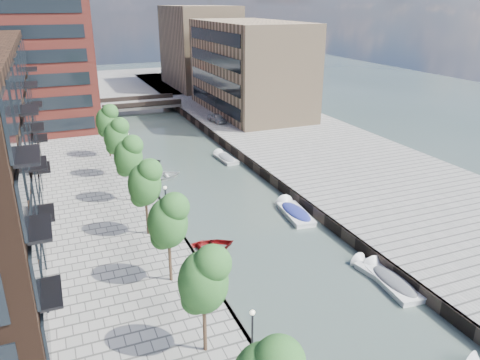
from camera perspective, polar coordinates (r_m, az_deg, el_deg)
water at (r=52.85m, az=-5.39°, el=1.14°), size 300.00×300.00×0.00m
quay_right at (r=59.06m, az=9.61°, el=3.59°), size 20.00×140.00×1.00m
quay_wall_left at (r=51.37m, az=-11.91°, el=0.77°), size 0.25×140.00×1.00m
quay_wall_right at (r=54.65m, az=0.72°, el=2.46°), size 0.25×140.00×1.00m
far_closure at (r=109.98m, az=-14.92°, el=11.22°), size 80.00×40.00×1.00m
tower at (r=72.74m, az=-25.81°, el=17.57°), size 18.00×18.00×30.00m
tan_block_near at (r=76.58m, az=1.13°, el=13.59°), size 12.00×25.00×14.00m
tan_block_far at (r=100.72m, az=-4.99°, el=15.87°), size 12.00×20.00×16.00m
bridge at (r=82.58m, az=-12.12°, el=9.02°), size 13.00×6.00×1.30m
tree_1 at (r=23.21m, az=-4.52°, el=-11.83°), size 2.50×2.50×5.95m
tree_2 at (r=29.14m, az=-8.82°, el=-4.80°), size 2.50×2.50×5.95m
tree_3 at (r=35.46m, az=-11.58°, el=-0.19°), size 2.50×2.50×5.95m
tree_4 at (r=42.00m, az=-13.48°, el=3.00°), size 2.50×2.50×5.95m
tree_5 at (r=48.66m, az=-14.88°, el=5.33°), size 2.50×2.50×5.95m
tree_6 at (r=55.41m, az=-15.94°, el=7.09°), size 2.50×2.50×5.95m
lamp_0 at (r=22.38m, az=1.50°, el=-18.90°), size 0.24×0.24×4.12m
lamp_1 at (r=35.47m, az=-8.99°, el=-3.15°), size 0.24×0.24×4.12m
lamp_2 at (r=50.27m, az=-13.39°, el=3.82°), size 0.24×0.24×4.12m
sloop_2 at (r=36.12m, az=-4.15°, el=-8.71°), size 5.05×3.81×0.99m
sloop_3 at (r=51.06m, az=-9.67°, el=0.20°), size 4.83×3.67×0.94m
sloop_4 at (r=55.37m, az=-11.93°, el=1.70°), size 4.97×3.72×0.98m
motorboat_1 at (r=33.87m, az=17.82°, el=-11.58°), size 2.14×5.07×1.64m
motorboat_2 at (r=34.65m, az=16.27°, el=-10.82°), size 2.25×4.67×1.49m
motorboat_3 at (r=42.15m, az=6.56°, el=-3.91°), size 2.35×5.43×1.76m
motorboat_4 at (r=56.34m, az=-1.88°, el=2.69°), size 1.81×4.57×1.50m
car at (r=69.94m, az=-2.79°, el=7.55°), size 2.15×3.97×1.28m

